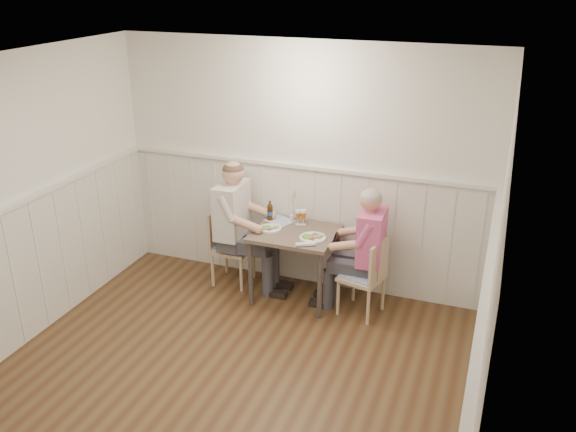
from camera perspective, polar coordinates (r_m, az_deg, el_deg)
The scene contains 16 objects.
ground_plane at distance 5.14m, azimuth -7.51°, elevation -16.98°, with size 4.50×4.50×0.00m, color #462C17.
room_shell at distance 4.35m, azimuth -8.51°, elevation -1.32°, with size 4.04×4.54×2.60m.
wainscot at distance 5.26m, azimuth -4.44°, elevation -6.76°, with size 4.00×4.49×1.34m.
dining_table at distance 6.21m, azimuth 0.64°, elevation -2.39°, with size 0.84×0.70×0.75m.
chair_right at distance 6.04m, azimuth 7.35°, elevation -5.41°, with size 0.47×0.47×0.82m.
chair_left at distance 6.63m, azimuth -5.61°, elevation -2.59°, with size 0.40×0.40×0.84m.
man_in_pink at distance 6.07m, azimuth 7.33°, elevation -4.10°, with size 0.62×0.43×1.33m.
diner_cream at distance 6.47m, azimuth -4.85°, elevation -1.77°, with size 0.67×0.47×1.44m.
plate_man at distance 6.01m, azimuth 2.24°, elevation -1.94°, with size 0.26×0.26×0.07m.
plate_diner at distance 6.21m, azimuth -1.79°, elevation -1.09°, with size 0.23×0.23×0.06m.
beer_glass_a at distance 6.28m, azimuth 1.44°, elevation 0.10°, with size 0.07×0.07×0.16m.
beer_glass_b at distance 6.29m, azimuth 0.95°, elevation 0.10°, with size 0.06×0.06×0.16m.
beer_bottle at distance 6.40m, azimuth -1.69°, elevation 0.41°, with size 0.06×0.06×0.22m.
rolled_napkin at distance 5.84m, azimuth 1.64°, elevation -2.66°, with size 0.19×0.12×0.04m.
grass_vase at distance 6.33m, azimuth 0.38°, elevation 0.87°, with size 0.04×0.04×0.38m.
gingham_mat at distance 6.42m, azimuth -0.78°, elevation -0.43°, with size 0.34×0.31×0.01m.
Camera 1 is at (1.97, -3.46, 3.26)m, focal length 38.00 mm.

